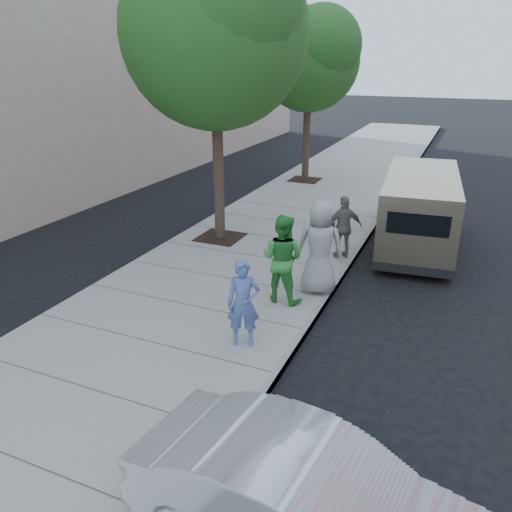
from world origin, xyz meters
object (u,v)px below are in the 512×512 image
at_px(sedan, 313,510).
at_px(person_striped_polo, 344,227).
at_px(tree_far, 311,56).
at_px(person_green_shirt, 282,259).
at_px(parking_meter, 327,239).
at_px(van, 419,209).
at_px(person_gray_shirt, 320,247).
at_px(person_officer, 243,303).
at_px(tree_near, 216,26).

height_order(sedan, person_striped_polo, person_striped_polo).
height_order(tree_far, person_green_shirt, tree_far).
xyz_separation_m(parking_meter, van, (1.50, 3.78, -0.18)).
height_order(person_gray_shirt, person_striped_polo, person_gray_shirt).
bearing_deg(sedan, van, 7.84).
bearing_deg(sedan, tree_far, 25.17).
bearing_deg(person_striped_polo, person_officer, 50.78).
distance_m(tree_far, person_green_shirt, 11.56).
distance_m(tree_far, parking_meter, 10.75).
relative_size(tree_near, person_green_shirt, 4.08).
xyz_separation_m(sedan, person_officer, (-2.28, 3.31, 0.28)).
distance_m(parking_meter, person_green_shirt, 1.23).
height_order(tree_far, person_striped_polo, tree_far).
height_order(van, person_gray_shirt, person_gray_shirt).
relative_size(person_green_shirt, person_gray_shirt, 0.91).
xyz_separation_m(tree_near, parking_meter, (3.50, -1.88, -4.32)).
xyz_separation_m(tree_far, person_officer, (2.86, -12.38, -3.95)).
bearing_deg(parking_meter, tree_far, 133.06).
relative_size(parking_meter, person_green_shirt, 0.81).
xyz_separation_m(sedan, person_striped_polo, (-1.69, 7.97, 0.29)).
relative_size(parking_meter, person_gray_shirt, 0.74).
height_order(van, person_officer, van).
distance_m(person_officer, person_striped_polo, 4.70).
xyz_separation_m(tree_near, person_striped_polo, (3.45, -0.12, -4.60)).
height_order(van, person_green_shirt, person_green_shirt).
xyz_separation_m(tree_far, sedan, (5.15, -15.69, -4.23)).
distance_m(tree_near, tree_far, 7.63).
relative_size(van, person_officer, 3.50).
height_order(person_green_shirt, person_gray_shirt, person_gray_shirt).
distance_m(person_officer, person_green_shirt, 1.85).
bearing_deg(sedan, person_gray_shirt, 23.12).
bearing_deg(person_gray_shirt, tree_far, -85.20).
distance_m(person_green_shirt, person_striped_polo, 2.87).
relative_size(tree_far, van, 1.18).
height_order(tree_near, parking_meter, tree_near).
bearing_deg(person_gray_shirt, tree_near, -47.44).
relative_size(tree_far, person_gray_shirt, 3.20).
xyz_separation_m(parking_meter, person_striped_polo, (-0.05, 1.76, -0.29)).
relative_size(van, person_gray_shirt, 2.71).
xyz_separation_m(sedan, person_green_shirt, (-2.27, 5.16, 0.42)).
bearing_deg(tree_near, van, 20.81).
distance_m(person_gray_shirt, person_striped_polo, 2.13).
relative_size(sedan, person_gray_shirt, 1.97).
xyz_separation_m(van, person_green_shirt, (-2.12, -4.83, 0.02)).
bearing_deg(van, tree_near, -164.20).
xyz_separation_m(van, person_officer, (-2.14, -6.68, -0.12)).
height_order(tree_far, van, tree_far).
relative_size(tree_near, person_officer, 4.80).
distance_m(sedan, person_striped_polo, 8.15).
bearing_deg(person_officer, van, 49.76).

